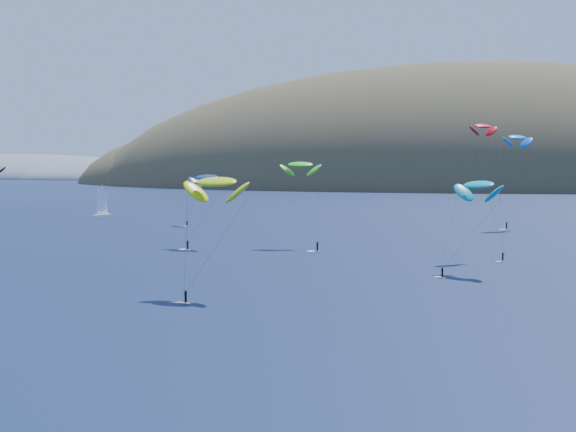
{
  "coord_description": "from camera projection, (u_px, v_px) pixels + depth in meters",
  "views": [
    {
      "loc": [
        23.36,
        -63.86,
        19.31
      ],
      "look_at": [
        -9.52,
        80.0,
        9.0
      ],
      "focal_mm": 50.0,
      "sensor_mm": 36.0,
      "label": 1
    }
  ],
  "objects": [
    {
      "name": "ground",
      "position": [
        188.0,
        386.0,
        68.64
      ],
      "size": [
        2800.0,
        2800.0,
        0.0
      ],
      "primitive_type": "plane",
      "color": "black",
      "rests_on": "ground"
    },
    {
      "name": "island",
      "position": [
        492.0,
        200.0,
        607.52
      ],
      "size": [
        730.0,
        300.0,
        210.0
      ],
      "color": "#3D3526",
      "rests_on": "ground"
    },
    {
      "name": "headland",
      "position": [
        42.0,
        180.0,
        897.29
      ],
      "size": [
        460.0,
        250.0,
        60.0
      ],
      "color": "slate",
      "rests_on": "ground"
    },
    {
      "name": "sailboat",
      "position": [
        102.0,
        214.0,
        273.23
      ],
      "size": [
        9.58,
        8.54,
        11.44
      ],
      "rotation": [
        0.0,
        0.0,
        -0.33
      ],
      "color": "white",
      "rests_on": "ground"
    },
    {
      "name": "kitesurfer_1",
      "position": [
        193.0,
        181.0,
        237.62
      ],
      "size": [
        7.35,
        8.76,
        15.12
      ],
      "rotation": [
        0.0,
        0.0,
        -0.65
      ],
      "color": "yellow",
      "rests_on": "ground"
    },
    {
      "name": "kitesurfer_2",
      "position": [
        216.0,
        182.0,
        113.87
      ],
      "size": [
        10.27,
        11.09,
        18.92
      ],
      "rotation": [
        0.0,
        0.0,
        -0.17
      ],
      "color": "yellow",
      "rests_on": "ground"
    },
    {
      "name": "kitesurfer_3",
      "position": [
        300.0,
        165.0,
        178.85
      ],
      "size": [
        11.25,
        12.97,
        20.77
      ],
      "rotation": [
        0.0,
        0.0,
        0.19
      ],
      "color": "yellow",
      "rests_on": "ground"
    },
    {
      "name": "kitesurfer_4",
      "position": [
        517.0,
        137.0,
        224.99
      ],
      "size": [
        10.45,
        9.8,
        28.46
      ],
      "rotation": [
        0.0,
        0.0,
        0.7
      ],
      "color": "yellow",
      "rests_on": "ground"
    },
    {
      "name": "kitesurfer_5",
      "position": [
        479.0,
        185.0,
        136.6
      ],
      "size": [
        11.36,
        12.96,
        17.81
      ],
      "rotation": [
        0.0,
        0.0,
        -0.73
      ],
      "color": "yellow",
      "rests_on": "ground"
    },
    {
      "name": "kitesurfer_9",
      "position": [
        483.0,
        127.0,
        157.12
      ],
      "size": [
        8.07,
        9.18,
        27.81
      ],
      "rotation": [
        0.0,
        0.0,
        0.74
      ],
      "color": "yellow",
      "rests_on": "ground"
    },
    {
      "name": "kitesurfer_10",
      "position": [
        206.0,
        177.0,
        177.19
      ],
      "size": [
        9.12,
        9.95,
        17.89
      ],
      "rotation": [
        0.0,
        0.0,
        -0.21
      ],
      "color": "yellow",
      "rests_on": "ground"
    }
  ]
}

